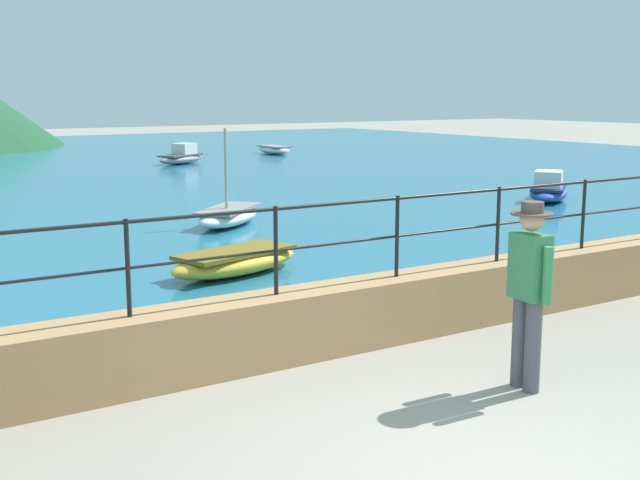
{
  "coord_description": "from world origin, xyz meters",
  "views": [
    {
      "loc": [
        -3.98,
        -3.78,
        2.7
      ],
      "look_at": [
        0.85,
        3.7,
        1.1
      ],
      "focal_mm": 45.99,
      "sensor_mm": 36.0,
      "label": 1
    }
  ],
  "objects_px": {
    "boat_0": "(229,215)",
    "person_walking": "(529,286)",
    "boat_5": "(235,261)",
    "boat_6": "(181,157)",
    "boat_1": "(549,190)",
    "boat_7": "(274,149)"
  },
  "relations": [
    {
      "from": "person_walking",
      "to": "boat_0",
      "type": "distance_m",
      "value": 9.92
    },
    {
      "from": "boat_5",
      "to": "boat_6",
      "type": "xyz_separation_m",
      "value": [
        7.03,
        18.24,
        0.07
      ]
    },
    {
      "from": "boat_5",
      "to": "boat_6",
      "type": "distance_m",
      "value": 19.55
    },
    {
      "from": "person_walking",
      "to": "boat_6",
      "type": "bearing_deg",
      "value": 73.87
    },
    {
      "from": "boat_0",
      "to": "person_walking",
      "type": "bearing_deg",
      "value": -100.59
    },
    {
      "from": "boat_6",
      "to": "boat_1",
      "type": "bearing_deg",
      "value": -77.45
    },
    {
      "from": "boat_5",
      "to": "boat_6",
      "type": "bearing_deg",
      "value": 68.93
    },
    {
      "from": "person_walking",
      "to": "boat_0",
      "type": "bearing_deg",
      "value": 79.41
    },
    {
      "from": "boat_0",
      "to": "boat_1",
      "type": "xyz_separation_m",
      "value": [
        8.4,
        -0.88,
        0.06
      ]
    },
    {
      "from": "person_walking",
      "to": "boat_1",
      "type": "xyz_separation_m",
      "value": [
        10.22,
        8.85,
        -0.65
      ]
    },
    {
      "from": "boat_1",
      "to": "boat_6",
      "type": "bearing_deg",
      "value": 102.55
    },
    {
      "from": "boat_1",
      "to": "boat_5",
      "type": "bearing_deg",
      "value": -162.47
    },
    {
      "from": "boat_6",
      "to": "person_walking",
      "type": "bearing_deg",
      "value": -106.13
    },
    {
      "from": "boat_1",
      "to": "boat_7",
      "type": "bearing_deg",
      "value": 83.15
    },
    {
      "from": "boat_6",
      "to": "boat_7",
      "type": "relative_size",
      "value": 1.05
    },
    {
      "from": "person_walking",
      "to": "boat_6",
      "type": "relative_size",
      "value": 0.72
    },
    {
      "from": "person_walking",
      "to": "boat_5",
      "type": "distance_m",
      "value": 5.63
    },
    {
      "from": "boat_7",
      "to": "person_walking",
      "type": "bearing_deg",
      "value": -115.1
    },
    {
      "from": "person_walking",
      "to": "boat_1",
      "type": "height_order",
      "value": "person_walking"
    },
    {
      "from": "boat_6",
      "to": "boat_7",
      "type": "height_order",
      "value": "boat_6"
    },
    {
      "from": "boat_5",
      "to": "boat_0",
      "type": "bearing_deg",
      "value": 64.7
    },
    {
      "from": "boat_1",
      "to": "boat_7",
      "type": "height_order",
      "value": "boat_1"
    }
  ]
}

